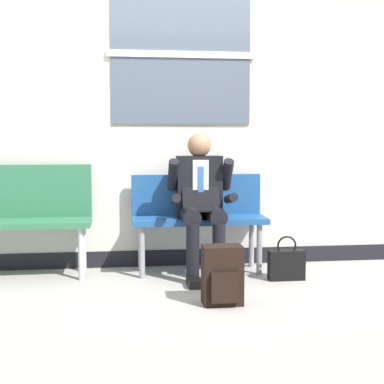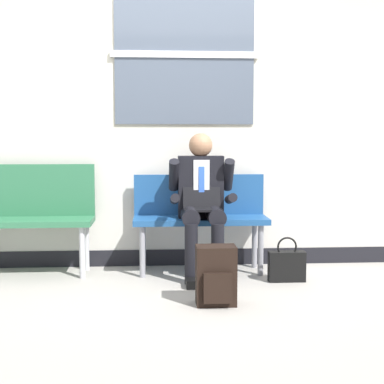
% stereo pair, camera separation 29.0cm
% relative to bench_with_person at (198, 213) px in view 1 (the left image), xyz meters
% --- Properties ---
extents(ground_plane, '(18.00, 18.00, 0.00)m').
position_rel_bench_with_person_xyz_m(ground_plane, '(-0.18, -0.46, -0.53)').
color(ground_plane, '#9E9991').
extents(station_wall, '(5.01, 0.16, 3.11)m').
position_rel_bench_with_person_xyz_m(station_wall, '(-0.18, 0.28, 1.02)').
color(station_wall, beige).
rests_on(station_wall, ground).
extents(bench_with_person, '(1.20, 0.42, 0.88)m').
position_rel_bench_with_person_xyz_m(bench_with_person, '(0.00, 0.00, 0.00)').
color(bench_with_person, navy).
rests_on(bench_with_person, ground).
extents(bench_empty, '(1.16, 0.42, 0.97)m').
position_rel_bench_with_person_xyz_m(bench_empty, '(-1.54, 0.01, 0.03)').
color(bench_empty, '#2D6B47').
rests_on(bench_empty, ground).
extents(person_seated, '(0.57, 0.70, 1.25)m').
position_rel_bench_with_person_xyz_m(person_seated, '(-0.00, -0.19, 0.14)').
color(person_seated, black).
rests_on(person_seated, ground).
extents(backpack, '(0.29, 0.23, 0.43)m').
position_rel_bench_with_person_xyz_m(backpack, '(0.03, -1.05, -0.32)').
color(backpack, black).
rests_on(backpack, ground).
extents(handbag, '(0.31, 0.11, 0.38)m').
position_rel_bench_with_person_xyz_m(handbag, '(0.70, -0.44, -0.40)').
color(handbag, black).
rests_on(handbag, ground).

